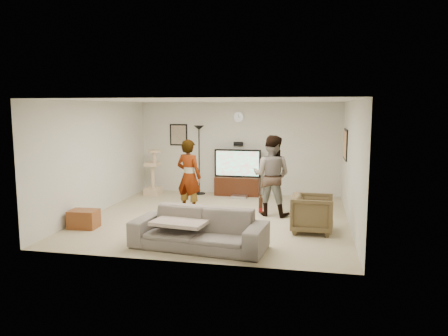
% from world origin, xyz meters
% --- Properties ---
extents(floor, '(5.50, 5.50, 0.02)m').
position_xyz_m(floor, '(0.00, 0.00, -0.01)').
color(floor, tan).
rests_on(floor, ground).
extents(ceiling, '(5.50, 5.50, 0.02)m').
position_xyz_m(ceiling, '(0.00, 0.00, 2.51)').
color(ceiling, white).
rests_on(ceiling, wall_back).
extents(wall_back, '(5.50, 0.04, 2.50)m').
position_xyz_m(wall_back, '(0.00, 2.75, 1.25)').
color(wall_back, beige).
rests_on(wall_back, floor).
extents(wall_front, '(5.50, 0.04, 2.50)m').
position_xyz_m(wall_front, '(0.00, -2.75, 1.25)').
color(wall_front, beige).
rests_on(wall_front, floor).
extents(wall_left, '(0.04, 5.50, 2.50)m').
position_xyz_m(wall_left, '(-2.75, 0.00, 1.25)').
color(wall_left, beige).
rests_on(wall_left, floor).
extents(wall_right, '(0.04, 5.50, 2.50)m').
position_xyz_m(wall_right, '(2.75, 0.00, 1.25)').
color(wall_right, beige).
rests_on(wall_right, floor).
extents(wall_clock, '(0.26, 0.04, 0.26)m').
position_xyz_m(wall_clock, '(0.00, 2.72, 2.10)').
color(wall_clock, silver).
rests_on(wall_clock, wall_back).
extents(wall_speaker, '(0.25, 0.10, 0.10)m').
position_xyz_m(wall_speaker, '(0.00, 2.69, 1.38)').
color(wall_speaker, black).
rests_on(wall_speaker, wall_back).
extents(picture_back, '(0.42, 0.03, 0.52)m').
position_xyz_m(picture_back, '(-1.70, 2.73, 1.60)').
color(picture_back, gray).
rests_on(picture_back, wall_back).
extents(picture_right, '(0.03, 0.78, 0.62)m').
position_xyz_m(picture_right, '(2.73, 1.60, 1.50)').
color(picture_right, tan).
rests_on(picture_right, wall_right).
extents(tv_stand, '(1.20, 0.45, 0.50)m').
position_xyz_m(tv_stand, '(0.01, 2.50, 0.25)').
color(tv_stand, black).
rests_on(tv_stand, floor).
extents(console_box, '(0.40, 0.30, 0.07)m').
position_xyz_m(console_box, '(0.13, 2.11, 0.04)').
color(console_box, '#B6B6C1').
rests_on(console_box, floor).
extents(tv, '(1.25, 0.08, 0.74)m').
position_xyz_m(tv, '(0.01, 2.50, 0.87)').
color(tv, black).
rests_on(tv, tv_stand).
extents(tv_screen, '(1.15, 0.01, 0.65)m').
position_xyz_m(tv_screen, '(0.01, 2.46, 0.87)').
color(tv_screen, '#4DDDAF').
rests_on(tv_screen, tv).
extents(floor_lamp, '(0.32, 0.32, 1.87)m').
position_xyz_m(floor_lamp, '(-1.04, 2.46, 0.93)').
color(floor_lamp, black).
rests_on(floor_lamp, floor).
extents(cat_tree, '(0.41, 0.41, 1.24)m').
position_xyz_m(cat_tree, '(-2.24, 2.09, 0.62)').
color(cat_tree, '#CEAF8B').
rests_on(cat_tree, floor).
extents(person_left, '(0.70, 0.57, 1.66)m').
position_xyz_m(person_left, '(-0.70, 0.28, 0.83)').
color(person_left, gray).
rests_on(person_left, floor).
extents(person_right, '(0.98, 0.83, 1.77)m').
position_xyz_m(person_right, '(1.12, 0.48, 0.88)').
color(person_right, '#3C5090').
rests_on(person_right, floor).
extents(sofa, '(2.35, 1.13, 0.66)m').
position_xyz_m(sofa, '(0.14, -2.05, 0.33)').
color(sofa, slate).
rests_on(sofa, floor).
extents(throw_blanket, '(0.99, 0.82, 0.06)m').
position_xyz_m(throw_blanket, '(-0.16, -2.05, 0.45)').
color(throw_blanket, '#C2AB9B').
rests_on(throw_blanket, sofa).
extents(beer_bottle, '(0.06, 0.06, 0.25)m').
position_xyz_m(beer_bottle, '(1.18, -2.05, 0.79)').
color(beer_bottle, '#422111').
rests_on(beer_bottle, sofa).
extents(armchair, '(0.81, 0.79, 0.72)m').
position_xyz_m(armchair, '(2.01, -0.68, 0.36)').
color(armchair, brown).
rests_on(armchair, floor).
extents(side_table, '(0.56, 0.43, 0.36)m').
position_xyz_m(side_table, '(-2.40, -1.30, 0.18)').
color(side_table, brown).
rests_on(side_table, floor).
extents(toy_ball, '(0.07, 0.07, 0.07)m').
position_xyz_m(toy_ball, '(-1.51, -0.01, 0.03)').
color(toy_ball, '#13AF8E').
rests_on(toy_ball, floor).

